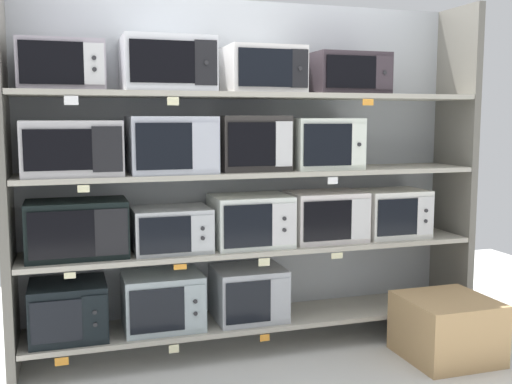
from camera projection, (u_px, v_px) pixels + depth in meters
name	position (u px, v px, depth m)	size (l,w,h in m)	color
back_panel	(245.00, 173.00, 3.99)	(3.05, 0.04, 2.22)	#9EA3A8
upright_left	(5.00, 184.00, 3.33)	(0.05, 0.44, 2.22)	#68645B
upright_right	(455.00, 170.00, 4.20)	(0.05, 0.44, 2.22)	#68645B
shelf_0	(256.00, 319.00, 3.88)	(2.85, 0.44, 0.03)	#ADA899
microwave_0	(68.00, 310.00, 3.51)	(0.43, 0.40, 0.33)	black
microwave_1	(163.00, 301.00, 3.67)	(0.47, 0.39, 0.34)	#98A7AB
microwave_2	(249.00, 293.00, 3.84)	(0.44, 0.38, 0.33)	#A3A8AE
price_tag_0	(62.00, 362.00, 3.31)	(0.07, 0.00, 0.04)	orange
price_tag_1	(174.00, 349.00, 3.50)	(0.06, 0.00, 0.05)	beige
price_tag_2	(265.00, 338.00, 3.66)	(0.06, 0.00, 0.04)	orange
shelf_1	(256.00, 247.00, 3.82)	(2.85, 0.44, 0.03)	#ADA899
microwave_3	(77.00, 229.00, 3.47)	(0.57, 0.34, 0.33)	black
microwave_4	(171.00, 229.00, 3.63)	(0.46, 0.37, 0.26)	#B8BCBF
microwave_5	(250.00, 220.00, 3.78)	(0.48, 0.39, 0.32)	silver
microwave_6	(326.00, 216.00, 3.94)	(0.48, 0.35, 0.32)	silver
microwave_7	(392.00, 213.00, 4.08)	(0.44, 0.35, 0.32)	white
price_tag_3	(70.00, 276.00, 3.27)	(0.06, 0.00, 0.03)	beige
price_tag_4	(180.00, 267.00, 3.45)	(0.08, 0.00, 0.03)	orange
price_tag_5	(264.00, 262.00, 3.60)	(0.07, 0.00, 0.05)	beige
price_tag_6	(337.00, 256.00, 3.75)	(0.08, 0.00, 0.04)	beige
shelf_2	(256.00, 173.00, 3.76)	(2.85, 0.44, 0.03)	#ADA899
microwave_8	(72.00, 148.00, 3.41)	(0.54, 0.42, 0.31)	#B8B5B8
microwave_9	(171.00, 145.00, 3.57)	(0.50, 0.43, 0.33)	#B3B7C4
microwave_10	(252.00, 143.00, 3.73)	(0.43, 0.34, 0.34)	#312D2B
microwave_11	(322.00, 144.00, 3.87)	(0.44, 0.39, 0.32)	silver
price_tag_7	(84.00, 189.00, 3.24)	(0.06, 0.00, 0.04)	beige
price_tag_8	(333.00, 181.00, 3.68)	(0.07, 0.00, 0.04)	white
shelf_3	(256.00, 96.00, 3.70)	(2.85, 0.44, 0.03)	#ADA899
microwave_12	(61.00, 66.00, 3.34)	(0.46, 0.36, 0.27)	#A399A5
microwave_13	(167.00, 65.00, 3.51)	(0.52, 0.44, 0.31)	silver
microwave_14	(263.00, 70.00, 3.69)	(0.46, 0.38, 0.28)	silver
microwave_15	(348.00, 74.00, 3.87)	(0.48, 0.35, 0.26)	#352C31
price_tag_9	(71.00, 100.00, 3.17)	(0.07, 0.00, 0.05)	white
price_tag_10	(173.00, 101.00, 3.33)	(0.07, 0.00, 0.05)	beige
price_tag_11	(368.00, 102.00, 3.69)	(0.07, 0.00, 0.04)	orange
shipping_carton	(447.00, 328.00, 3.70)	(0.52, 0.52, 0.38)	tan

